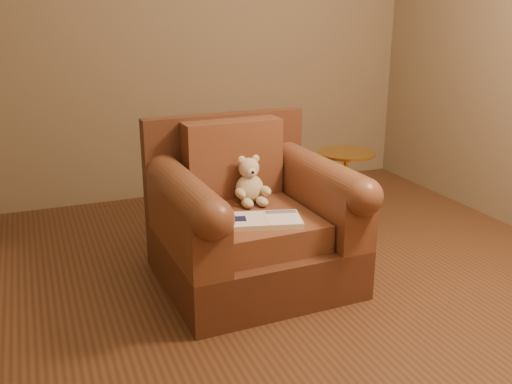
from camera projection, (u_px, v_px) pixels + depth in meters
name	position (u px, v px, depth m)	size (l,w,h in m)	color
floor	(275.00, 304.00, 2.96)	(4.00, 4.00, 0.00)	#54331C
armchair	(250.00, 221.00, 3.16)	(1.01, 0.96, 0.88)	#512C1B
teddy_bear	(250.00, 185.00, 3.19)	(0.20, 0.22, 0.27)	beige
guidebook	(266.00, 220.00, 2.91)	(0.40, 0.30, 0.03)	beige
side_table	(345.00, 188.00, 3.90)	(0.39, 0.39, 0.54)	gold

